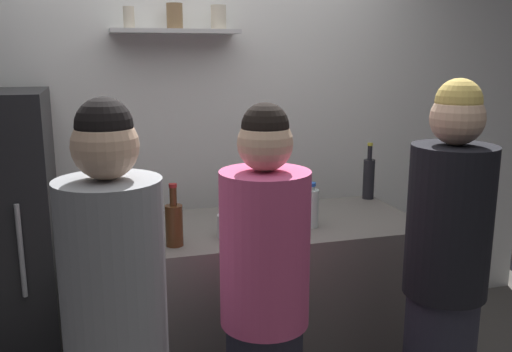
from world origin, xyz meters
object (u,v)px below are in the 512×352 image
water_bottle_plastic (310,207)px  person_grey_hoodie (117,347)px  wine_bottle_amber_glass (174,223)px  baking_pan (260,215)px  utensil_holder (229,226)px  person_pink_top (265,314)px  wine_bottle_dark_glass (369,177)px  person_blonde (444,283)px

water_bottle_plastic → person_grey_hoodie: size_ratio=0.14×
wine_bottle_amber_glass → person_grey_hoodie: person_grey_hoodie is taller
baking_pan → water_bottle_plastic: bearing=-39.3°
utensil_holder → person_pink_top: size_ratio=0.14×
wine_bottle_amber_glass → person_grey_hoodie: (-0.29, -0.64, -0.21)m
utensil_holder → person_grey_hoodie: (-0.55, -0.69, -0.16)m
utensil_holder → wine_bottle_amber_glass: wine_bottle_amber_glass is taller
baking_pan → utensil_holder: (-0.22, -0.21, 0.03)m
baking_pan → water_bottle_plastic: 0.28m
water_bottle_plastic → person_pink_top: 0.77m
baking_pan → wine_bottle_dark_glass: bearing=17.8°
utensil_holder → water_bottle_plastic: water_bottle_plastic is taller
utensil_holder → wine_bottle_dark_glass: wine_bottle_dark_glass is taller
utensil_holder → person_pink_top: person_pink_top is taller
utensil_holder → baking_pan: bearing=44.7°
person_grey_hoodie → wine_bottle_amber_glass: bearing=-35.9°
baking_pan → wine_bottle_amber_glass: size_ratio=1.19×
baking_pan → person_blonde: 0.98m
baking_pan → wine_bottle_dark_glass: wine_bottle_dark_glass is taller
utensil_holder → wine_bottle_dark_glass: bearing=25.2°
wine_bottle_amber_glass → water_bottle_plastic: wine_bottle_amber_glass is taller
wine_bottle_amber_glass → person_blonde: bearing=-27.1°
wine_bottle_dark_glass → water_bottle_plastic: (-0.54, -0.41, -0.03)m
person_blonde → person_grey_hoodie: person_blonde is taller
utensil_holder → water_bottle_plastic: (0.42, 0.04, 0.05)m
baking_pan → person_pink_top: person_pink_top is taller
baking_pan → person_grey_hoodie: person_grey_hoodie is taller
person_blonde → person_grey_hoodie: bearing=131.8°
utensil_holder → person_grey_hoodie: person_grey_hoodie is taller
baking_pan → person_blonde: person_blonde is taller
wine_bottle_amber_glass → person_grey_hoodie: 0.74m
person_blonde → person_pink_top: bearing=124.9°
person_pink_top → wine_bottle_dark_glass: bearing=-165.0°
wine_bottle_dark_glass → water_bottle_plastic: wine_bottle_dark_glass is taller
person_pink_top → water_bottle_plastic: bearing=-156.5°
person_pink_top → wine_bottle_amber_glass: bearing=-93.4°
water_bottle_plastic → person_pink_top: size_ratio=0.14×
person_pink_top → baking_pan: bearing=-136.9°
utensil_holder → person_pink_top: bearing=-89.4°
wine_bottle_dark_glass → utensil_holder: bearing=-154.8°
utensil_holder → water_bottle_plastic: size_ratio=0.98×
wine_bottle_dark_glass → person_grey_hoodie: person_grey_hoodie is taller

